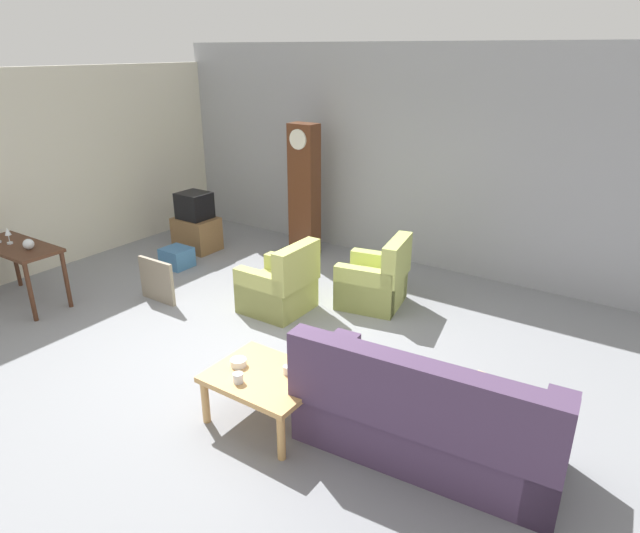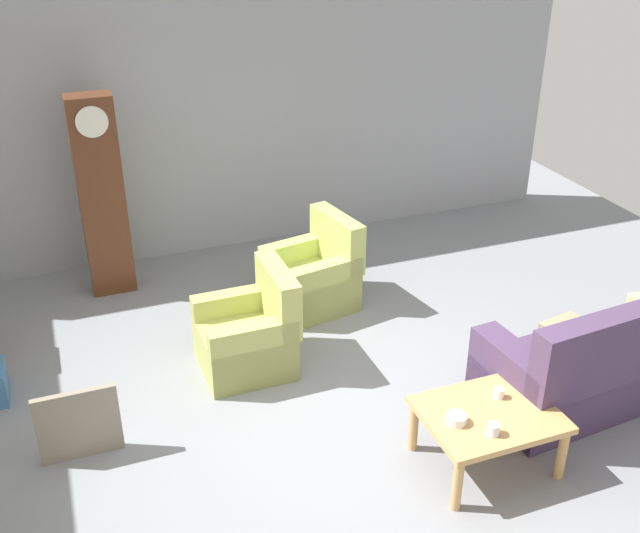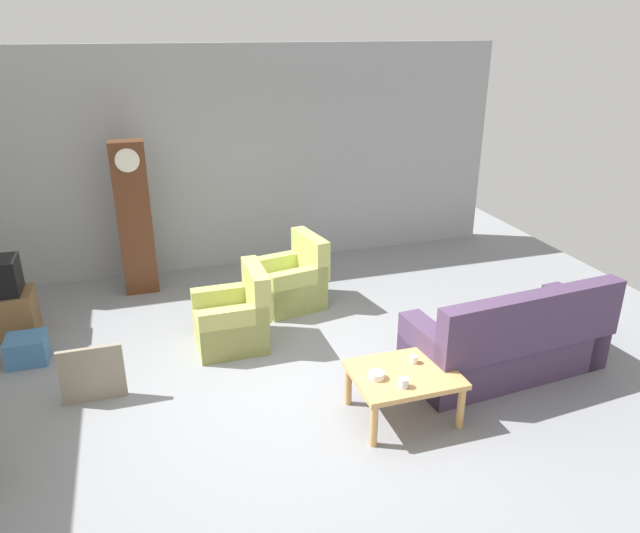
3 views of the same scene
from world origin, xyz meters
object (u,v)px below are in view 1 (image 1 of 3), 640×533
object	(u,v)px
bowl_white_stacked	(238,362)
cup_blue_rimmed	(238,378)
couch_floral	(426,420)
glass_dome_cloche	(28,244)
armchair_olive_near	(280,288)
framed_picture_leaning	(157,281)
coffee_table_wood	(265,381)
grandfather_clock	(304,191)
tv_stand_cabinet	(197,234)
armchair_olive_far	(375,282)
storage_box_blue	(177,257)
tv_crt	(194,205)
console_table_dark	(18,254)
cup_white_porcelain	(287,370)
wine_glass_short	(8,233)

from	to	relation	value
bowl_white_stacked	cup_blue_rimmed	bearing A→B (deg)	-48.31
couch_floral	glass_dome_cloche	bearing A→B (deg)	-177.74
armchair_olive_near	glass_dome_cloche	world-z (taller)	glass_dome_cloche
framed_picture_leaning	coffee_table_wood	bearing A→B (deg)	-22.20
couch_floral	grandfather_clock	distance (m)	4.95
tv_stand_cabinet	glass_dome_cloche	size ratio (longest dim) A/B	5.12
armchair_olive_far	storage_box_blue	xyz separation A→B (m)	(-3.13, -0.53, -0.16)
bowl_white_stacked	tv_crt	bearing A→B (deg)	140.89
armchair_olive_far	bowl_white_stacked	size ratio (longest dim) A/B	6.34
grandfather_clock	tv_stand_cabinet	world-z (taller)	grandfather_clock
armchair_olive_far	console_table_dark	xyz separation A→B (m)	(-3.81, -2.51, 0.37)
cup_white_porcelain	wine_glass_short	distance (m)	4.46
framed_picture_leaning	bowl_white_stacked	world-z (taller)	framed_picture_leaning
console_table_dark	storage_box_blue	bearing A→B (deg)	70.97
tv_crt	glass_dome_cloche	size ratio (longest dim) A/B	3.61
couch_floral	bowl_white_stacked	world-z (taller)	couch_floral
cup_white_porcelain	cup_blue_rimmed	distance (m)	0.43
cup_white_porcelain	glass_dome_cloche	bearing A→B (deg)	179.60
armchair_olive_near	framed_picture_leaning	xyz separation A→B (m)	(-1.50, -0.69, -0.02)
couch_floral	tv_crt	distance (m)	5.75
couch_floral	bowl_white_stacked	size ratio (longest dim) A/B	14.93
couch_floral	cup_blue_rimmed	distance (m)	1.59
couch_floral	cup_blue_rimmed	bearing A→B (deg)	-158.67
tv_stand_cabinet	cup_white_porcelain	world-z (taller)	cup_white_porcelain
tv_stand_cabinet	storage_box_blue	size ratio (longest dim) A/B	1.65
couch_floral	coffee_table_wood	distance (m)	1.41
console_table_dark	framed_picture_leaning	distance (m)	1.77
cup_blue_rimmed	grandfather_clock	bearing A→B (deg)	118.45
glass_dome_cloche	cup_white_porcelain	xyz separation A→B (m)	(4.03, -0.03, -0.35)
grandfather_clock	console_table_dark	bearing A→B (deg)	-118.63
couch_floral	tv_crt	size ratio (longest dim) A/B	4.52
console_table_dark	grandfather_clock	distance (m)	4.07
tv_stand_cabinet	tv_crt	xyz separation A→B (m)	(0.00, 0.00, 0.48)
tv_crt	cup_white_porcelain	bearing A→B (deg)	-34.48
couch_floral	tv_crt	bearing A→B (deg)	154.33
armchair_olive_far	cup_blue_rimmed	size ratio (longest dim) A/B	10.37
armchair_olive_near	wine_glass_short	size ratio (longest dim) A/B	4.31
storage_box_blue	bowl_white_stacked	distance (m)	3.87
framed_picture_leaning	grandfather_clock	bearing A→B (deg)	78.22
grandfather_clock	storage_box_blue	world-z (taller)	grandfather_clock
couch_floral	armchair_olive_far	distance (m)	2.87
armchair_olive_near	cup_blue_rimmed	xyz separation A→B (m)	(1.16, -2.04, 0.21)
armchair_olive_near	storage_box_blue	bearing A→B (deg)	172.44
grandfather_clock	cup_white_porcelain	world-z (taller)	grandfather_clock
grandfather_clock	tv_stand_cabinet	bearing A→B (deg)	-151.48
cup_blue_rimmed	wine_glass_short	distance (m)	4.21
coffee_table_wood	tv_stand_cabinet	world-z (taller)	tv_stand_cabinet
tv_crt	cup_white_porcelain	distance (m)	4.81
armchair_olive_far	storage_box_blue	bearing A→B (deg)	-170.31
glass_dome_cloche	wine_glass_short	xyz separation A→B (m)	(-0.40, -0.03, 0.07)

